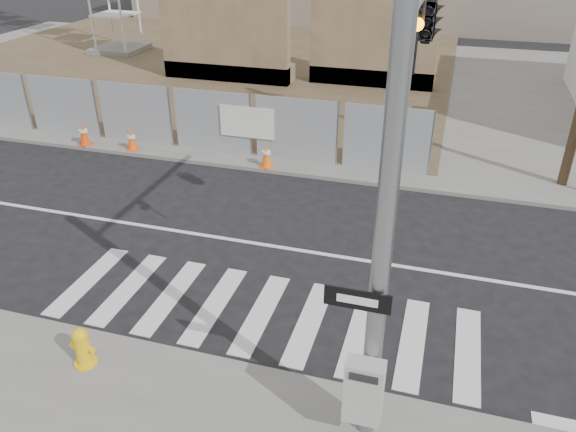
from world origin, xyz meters
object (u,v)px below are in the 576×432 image
(fire_hydrant, at_px, (82,347))
(traffic_cone_d, at_px, (266,156))
(traffic_cone_c, at_px, (131,140))
(traffic_cone_b, at_px, (84,134))
(signal_pole, at_px, (415,81))

(fire_hydrant, relative_size, traffic_cone_d, 1.05)
(traffic_cone_c, bearing_deg, traffic_cone_d, -0.80)
(traffic_cone_b, bearing_deg, traffic_cone_c, 2.14)
(fire_hydrant, relative_size, traffic_cone_b, 1.00)
(signal_pole, bearing_deg, traffic_cone_c, 145.82)
(traffic_cone_c, bearing_deg, traffic_cone_b, -177.86)
(signal_pole, height_order, traffic_cone_c, signal_pole)
(traffic_cone_d, bearing_deg, fire_hydrant, -92.05)
(traffic_cone_b, relative_size, traffic_cone_c, 1.10)
(signal_pole, xyz_separation_m, traffic_cone_b, (-11.08, 6.27, -4.29))
(signal_pole, height_order, traffic_cone_d, signal_pole)
(fire_hydrant, distance_m, traffic_cone_d, 9.05)
(traffic_cone_b, xyz_separation_m, traffic_cone_c, (1.76, 0.07, -0.03))
(traffic_cone_b, xyz_separation_m, traffic_cone_d, (6.47, 0.00, -0.02))
(signal_pole, bearing_deg, fire_hydrant, -150.63)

